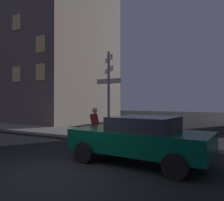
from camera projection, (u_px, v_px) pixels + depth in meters
ground_plane at (52, 176)px, 5.65m from camera, size 80.00×80.00×0.00m
sidewalk_kerb at (144, 138)px, 11.08m from camera, size 40.00×2.98×0.14m
signpost at (109, 86)px, 10.86m from camera, size 1.33×1.08×4.15m
car_far_trailing at (140, 138)px, 6.86m from camera, size 4.36×2.22×1.41m
cyclist at (94, 128)px, 9.56m from camera, size 1.82×0.36×1.61m
building_left_block at (42, 56)px, 23.16m from camera, size 13.11×9.99×13.13m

